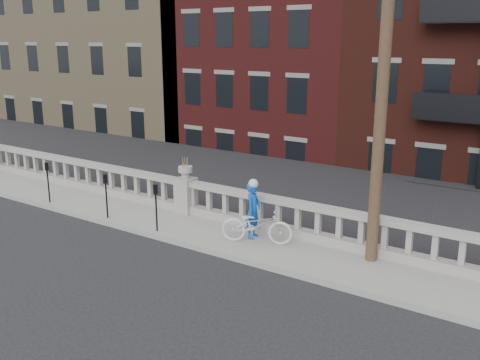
# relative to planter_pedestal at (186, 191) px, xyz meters

# --- Properties ---
(ground) EXTENTS (120.00, 120.00, 0.00)m
(ground) POSITION_rel_planter_pedestal_xyz_m (0.00, -3.95, -0.83)
(ground) COLOR black
(ground) RESTS_ON ground
(sidewalk) EXTENTS (32.00, 2.20, 0.15)m
(sidewalk) POSITION_rel_planter_pedestal_xyz_m (0.00, -0.95, -0.76)
(sidewalk) COLOR gray
(sidewalk) RESTS_ON ground
(balustrade) EXTENTS (28.00, 0.34, 1.03)m
(balustrade) POSITION_rel_planter_pedestal_xyz_m (0.00, 0.00, -0.19)
(balustrade) COLOR gray
(balustrade) RESTS_ON sidewalk
(planter_pedestal) EXTENTS (0.55, 0.55, 1.76)m
(planter_pedestal) POSITION_rel_planter_pedestal_xyz_m (0.00, 0.00, 0.00)
(planter_pedestal) COLOR gray
(planter_pedestal) RESTS_ON sidewalk
(lower_level) EXTENTS (80.00, 44.00, 20.80)m
(lower_level) POSITION_rel_planter_pedestal_xyz_m (0.56, 19.09, 1.80)
(lower_level) COLOR #605E59
(lower_level) RESTS_ON ground
(utility_pole) EXTENTS (1.60, 0.28, 10.00)m
(utility_pole) POSITION_rel_planter_pedestal_xyz_m (6.20, -0.35, 4.41)
(utility_pole) COLOR #422D1E
(utility_pole) RESTS_ON sidewalk
(parking_meter_a) EXTENTS (0.10, 0.09, 1.36)m
(parking_meter_a) POSITION_rel_planter_pedestal_xyz_m (-4.40, -1.80, 0.17)
(parking_meter_a) COLOR black
(parking_meter_a) RESTS_ON sidewalk
(parking_meter_b) EXTENTS (0.10, 0.09, 1.36)m
(parking_meter_b) POSITION_rel_planter_pedestal_xyz_m (-1.61, -1.80, 0.17)
(parking_meter_b) COLOR black
(parking_meter_b) RESTS_ON sidewalk
(parking_meter_c) EXTENTS (0.10, 0.09, 1.36)m
(parking_meter_c) POSITION_rel_planter_pedestal_xyz_m (0.42, -1.80, 0.17)
(parking_meter_c) COLOR black
(parking_meter_c) RESTS_ON sidewalk
(bicycle) EXTENTS (2.03, 1.33, 1.01)m
(bicycle) POSITION_rel_planter_pedestal_xyz_m (3.25, -0.98, -0.18)
(bicycle) COLOR silver
(bicycle) RESTS_ON sidewalk
(cyclist) EXTENTS (0.45, 0.62, 1.55)m
(cyclist) POSITION_rel_planter_pedestal_xyz_m (2.96, -0.70, 0.10)
(cyclist) COLOR blue
(cyclist) RESTS_ON sidewalk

